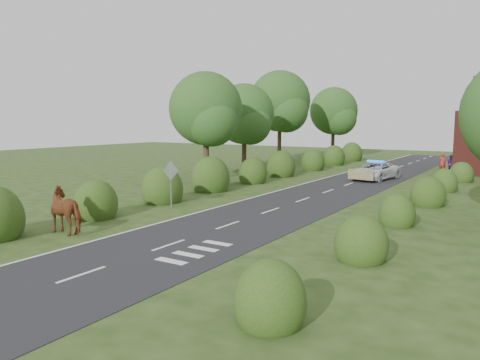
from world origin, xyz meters
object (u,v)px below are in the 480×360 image
Objects in this scene: road_sign at (171,177)px; police_van at (375,171)px; cow at (69,213)px; pedestrian_red at (442,163)px; pedestrian_purple at (451,164)px.

road_sign is 0.47× the size of police_van.
pedestrian_red is (9.33, 33.10, 0.06)m from cow.
cow is 1.31× the size of pedestrian_red.
pedestrian_purple is at bearing 159.63° from cow.
police_van is 9.59m from pedestrian_purple.
pedestrian_red is 0.76m from pedestrian_purple.
pedestrian_purple is (4.34, 8.55, 0.12)m from police_van.
road_sign is at bearing 177.23° from cow.
pedestrian_purple reaches higher than cow.
road_sign reaches higher than police_van.
cow is 0.43× the size of police_van.
road_sign reaches higher than cow.
cow is 25.16m from police_van.
road_sign is 28.12m from pedestrian_red.
police_van is 3.05× the size of pedestrian_red.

